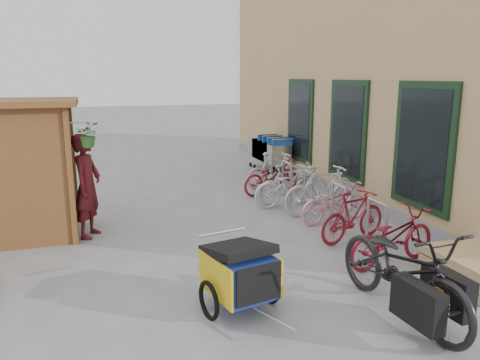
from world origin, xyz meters
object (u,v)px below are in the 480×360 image
object	(u,v)px
kiosk	(9,151)
bike_6	(271,177)
pallet_stack	(478,268)
child_trailer	(240,271)
bike_3	(323,190)
shopping_carts	(269,150)
cargo_bike	(403,271)
bike_2	(334,202)
bike_4	(292,186)
bike_1	(353,216)
bike_7	(275,171)
bike_5	(288,184)
bike_0	(392,237)
person_kiosk	(87,186)

from	to	relation	value
kiosk	bike_6	world-z (taller)	kiosk
kiosk	pallet_stack	size ratio (longest dim) A/B	2.08
child_trailer	bike_3	distance (m)	4.31
shopping_carts	cargo_bike	world-z (taller)	cargo_bike
kiosk	shopping_carts	distance (m)	7.57
bike_2	bike_4	xyz separation A→B (m)	(-0.33, 1.27, 0.06)
bike_1	bike_7	xyz separation A→B (m)	(0.13, 3.94, 0.02)
bike_1	bike_5	bearing A→B (deg)	-13.46
bike_3	bike_6	size ratio (longest dim) A/B	1.07
kiosk	bike_4	distance (m)	5.53
bike_1	bike_2	distance (m)	1.06
bike_0	bike_6	distance (m)	4.61
child_trailer	bike_0	world-z (taller)	child_trailer
kiosk	bike_7	bearing A→B (deg)	20.08
bike_3	bike_4	bearing A→B (deg)	23.28
bike_1	bike_0	bearing A→B (deg)	164.41
cargo_bike	bike_3	size ratio (longest dim) A/B	1.30
kiosk	bike_6	bearing A→B (deg)	16.93
bike_2	person_kiosk	bearing A→B (deg)	73.08
bike_3	bike_5	bearing A→B (deg)	17.73
pallet_stack	bike_5	xyz separation A→B (m)	(-0.86, 4.54, 0.24)
kiosk	bike_2	xyz separation A→B (m)	(5.73, -0.84, -1.15)
pallet_stack	bike_0	size ratio (longest dim) A/B	0.73
bike_2	bike_3	bearing A→B (deg)	-11.17
bike_7	bike_0	bearing A→B (deg)	172.65
shopping_carts	bike_2	distance (m)	5.00
bike_3	shopping_carts	bearing A→B (deg)	-7.55
bike_1	bike_5	size ratio (longest dim) A/B	0.99
shopping_carts	bike_3	world-z (taller)	shopping_carts
person_kiosk	kiosk	bearing A→B (deg)	102.02
bike_3	bike_1	bearing A→B (deg)	170.95
bike_5	bike_7	distance (m)	1.42
pallet_stack	cargo_bike	distance (m)	1.67
bike_6	bike_3	bearing A→B (deg)	173.22
bike_6	bike_7	bearing A→B (deg)	-47.80
bike_0	bike_7	size ratio (longest dim) A/B	1.08
cargo_bike	bike_7	xyz separation A→B (m)	(0.94, 6.39, -0.11)
cargo_bike	bike_1	distance (m)	2.59
bike_4	bike_1	bearing A→B (deg)	-177.67
pallet_stack	cargo_bike	size ratio (longest dim) A/B	0.53
pallet_stack	bike_5	world-z (taller)	bike_5
bike_3	person_kiosk	bearing A→B (deg)	88.26
kiosk	bike_4	size ratio (longest dim) A/B	1.43
bike_5	bike_4	bearing A→B (deg)	174.04
bike_0	bike_3	world-z (taller)	bike_3
shopping_carts	bike_0	distance (m)	7.14
bike_2	bike_7	xyz separation A→B (m)	(-0.08, 2.90, 0.06)
shopping_carts	bike_7	size ratio (longest dim) A/B	1.37
child_trailer	bike_6	distance (m)	5.79
bike_0	bike_5	xyz separation A→B (m)	(-0.12, 3.64, 0.01)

